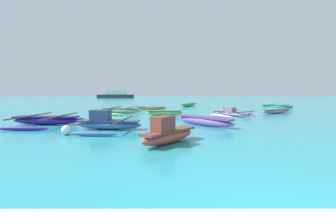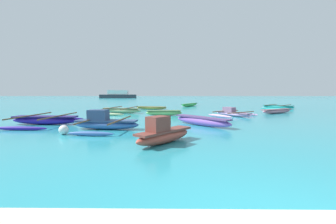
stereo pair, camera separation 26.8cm
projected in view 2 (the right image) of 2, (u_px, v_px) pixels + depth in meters
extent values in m
ellipsoid|color=#93D374|center=(164.00, 113.00, 17.79)|extent=(2.93, 0.87, 0.42)
cube|color=#5D814C|center=(164.00, 111.00, 17.77)|extent=(2.70, 0.82, 0.08)
ellipsoid|color=#8D56B9|center=(202.00, 121.00, 12.36)|extent=(2.96, 3.30, 0.49)
cube|color=#5A3C72|center=(202.00, 117.00, 12.34)|extent=(2.74, 3.05, 0.08)
ellipsoid|color=#23ADA8|center=(278.00, 107.00, 25.65)|extent=(3.08, 2.83, 0.39)
cube|color=#206C69|center=(278.00, 106.00, 25.64)|extent=(2.85, 2.62, 0.08)
cylinder|color=brown|center=(286.00, 105.00, 25.13)|extent=(2.89, 3.30, 0.07)
cylinder|color=brown|center=(271.00, 105.00, 26.14)|extent=(2.89, 3.30, 0.07)
ellipsoid|color=#23ADA8|center=(283.00, 107.00, 27.27)|extent=(1.91, 1.70, 0.20)
ellipsoid|color=#23ADA8|center=(272.00, 109.00, 24.06)|extent=(1.91, 1.70, 0.20)
ellipsoid|color=gold|center=(152.00, 108.00, 24.60)|extent=(3.51, 1.46, 0.30)
cube|color=olive|center=(152.00, 107.00, 24.59)|extent=(3.24, 1.37, 0.08)
ellipsoid|color=#4FD861|center=(190.00, 105.00, 29.82)|extent=(2.66, 3.89, 0.40)
cube|color=#388342|center=(190.00, 104.00, 29.81)|extent=(2.47, 3.59, 0.08)
ellipsoid|color=#D17D93|center=(277.00, 111.00, 19.59)|extent=(3.40, 2.19, 0.39)
cube|color=#80515E|center=(277.00, 110.00, 19.58)|extent=(3.14, 2.04, 0.08)
ellipsoid|color=#D49AD2|center=(233.00, 114.00, 17.40)|extent=(2.38, 3.08, 0.32)
cube|color=slate|center=(233.00, 112.00, 17.39)|extent=(2.21, 2.84, 0.08)
cube|color=slate|center=(229.00, 109.00, 17.71)|extent=(0.96, 1.06, 0.35)
cylinder|color=brown|center=(241.00, 112.00, 16.77)|extent=(2.48, 1.73, 0.07)
cylinder|color=brown|center=(226.00, 111.00, 18.00)|extent=(2.48, 1.73, 0.07)
ellipsoid|color=#D49AD2|center=(245.00, 114.00, 18.22)|extent=(1.48, 2.04, 0.20)
ellipsoid|color=#D49AD2|center=(220.00, 116.00, 16.59)|extent=(1.48, 2.04, 0.20)
ellipsoid|color=#B7C88C|center=(121.00, 111.00, 19.95)|extent=(3.60, 1.25, 0.45)
cube|color=#717B59|center=(121.00, 108.00, 19.94)|extent=(3.31, 1.18, 0.08)
cylinder|color=brown|center=(130.00, 108.00, 19.79)|extent=(0.82, 4.31, 0.07)
cylinder|color=brown|center=(113.00, 108.00, 20.08)|extent=(0.82, 4.31, 0.07)
ellipsoid|color=#B7C88C|center=(130.00, 110.00, 22.10)|extent=(2.26, 0.58, 0.20)
ellipsoid|color=#B7C88C|center=(111.00, 114.00, 17.83)|extent=(2.26, 0.58, 0.20)
ellipsoid|color=#2D188E|center=(46.00, 120.00, 12.80)|extent=(3.85, 0.93, 0.48)
cube|color=navy|center=(45.00, 117.00, 12.78)|extent=(3.54, 0.88, 0.08)
cylinder|color=brown|center=(60.00, 116.00, 12.73)|extent=(0.22, 4.09, 0.07)
cylinder|color=brown|center=(31.00, 116.00, 12.82)|extent=(0.22, 4.09, 0.07)
ellipsoid|color=#2D188E|center=(64.00, 119.00, 14.85)|extent=(2.65, 0.30, 0.20)
ellipsoid|color=#2D188E|center=(20.00, 128.00, 10.78)|extent=(2.65, 0.30, 0.20)
ellipsoid|color=#B8493A|center=(165.00, 136.00, 8.07)|extent=(2.18, 2.50, 0.47)
cube|color=brown|center=(165.00, 131.00, 8.06)|extent=(2.03, 2.32, 0.08)
cube|color=brown|center=(158.00, 124.00, 7.77)|extent=(0.88, 0.92, 0.52)
ellipsoid|color=#3E65AF|center=(107.00, 125.00, 11.12)|extent=(3.31, 1.06, 0.46)
cube|color=navy|center=(106.00, 121.00, 11.10)|extent=(3.05, 1.01, 0.08)
cube|color=navy|center=(98.00, 115.00, 11.12)|extent=(0.97, 0.74, 0.51)
cylinder|color=brown|center=(121.00, 120.00, 11.02)|extent=(0.38, 3.54, 0.07)
cylinder|color=brown|center=(92.00, 119.00, 11.17)|extent=(0.38, 3.54, 0.07)
ellipsoid|color=#3E65AF|center=(118.00, 123.00, 12.89)|extent=(2.00, 0.37, 0.20)
ellipsoid|color=#3E65AF|center=(91.00, 134.00, 9.37)|extent=(2.00, 0.37, 0.20)
sphere|color=white|center=(64.00, 130.00, 9.70)|extent=(0.41, 0.41, 0.41)
cube|color=#2D333D|center=(118.00, 96.00, 75.73)|extent=(12.02, 2.64, 1.20)
cube|color=white|center=(118.00, 92.00, 75.62)|extent=(6.61, 2.25, 1.44)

